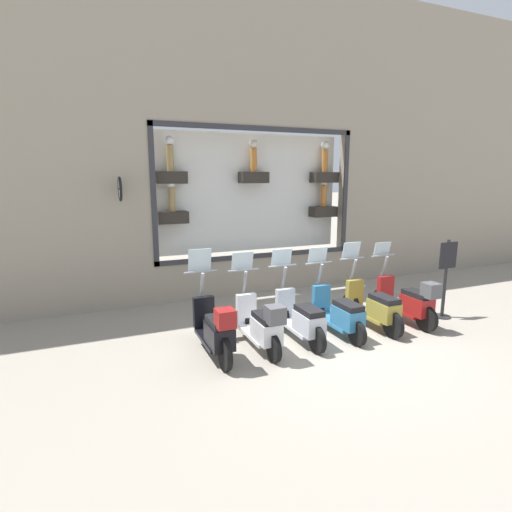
{
  "coord_description": "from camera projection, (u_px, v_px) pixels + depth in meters",
  "views": [
    {
      "loc": [
        -5.76,
        3.91,
        2.95
      ],
      "look_at": [
        1.7,
        0.78,
        1.34
      ],
      "focal_mm": 28.0,
      "sensor_mm": 36.0,
      "label": 1
    }
  ],
  "objects": [
    {
      "name": "scooter_silver_3",
      "position": [
        301.0,
        319.0,
        7.22
      ],
      "size": [
        1.79,
        0.6,
        1.57
      ],
      "color": "black",
      "rests_on": "ground_plane"
    },
    {
      "name": "scooter_olive_1",
      "position": [
        374.0,
        307.0,
        7.85
      ],
      "size": [
        1.8,
        0.6,
        1.6
      ],
      "color": "black",
      "rests_on": "ground_plane"
    },
    {
      "name": "shop_sign_post",
      "position": [
        446.0,
        276.0,
        8.35
      ],
      "size": [
        0.36,
        0.45,
        1.67
      ],
      "color": "#232326",
      "rests_on": "ground_plane"
    },
    {
      "name": "building_facade",
      "position": [
        255.0,
        139.0,
        9.78
      ],
      "size": [
        1.18,
        36.0,
        7.56
      ],
      "color": "gray",
      "rests_on": "ground_plane"
    },
    {
      "name": "ground_plane",
      "position": [
        332.0,
        341.0,
        7.27
      ],
      "size": [
        120.0,
        120.0,
        0.0
      ],
      "primitive_type": "plane",
      "color": "gray"
    },
    {
      "name": "scooter_red_0",
      "position": [
        409.0,
        301.0,
        8.09
      ],
      "size": [
        1.8,
        0.61,
        1.55
      ],
      "color": "black",
      "rests_on": "ground_plane"
    },
    {
      "name": "scooter_black_5",
      "position": [
        215.0,
        329.0,
        6.55
      ],
      "size": [
        1.81,
        0.61,
        1.69
      ],
      "color": "black",
      "rests_on": "ground_plane"
    },
    {
      "name": "scooter_white_4",
      "position": [
        261.0,
        324.0,
        6.85
      ],
      "size": [
        1.79,
        0.6,
        1.57
      ],
      "color": "black",
      "rests_on": "ground_plane"
    },
    {
      "name": "scooter_teal_2",
      "position": [
        339.0,
        313.0,
        7.53
      ],
      "size": [
        1.79,
        0.6,
        1.55
      ],
      "color": "black",
      "rests_on": "ground_plane"
    }
  ]
}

